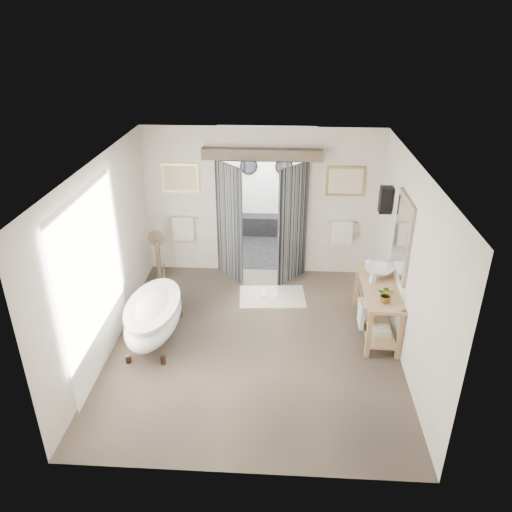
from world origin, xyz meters
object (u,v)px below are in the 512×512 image
object	(u,v)px
rug	(272,297)
basin	(379,272)
vanity	(376,304)
clawfoot_tub	(154,315)

from	to	relation	value
rug	basin	bearing A→B (deg)	-20.35
rug	vanity	bearing A→B (deg)	-29.49
clawfoot_tub	basin	bearing A→B (deg)	11.79
clawfoot_tub	vanity	world-z (taller)	clawfoot_tub
clawfoot_tub	rug	size ratio (longest dim) A/B	1.52
vanity	basin	xyz separation A→B (m)	(0.05, 0.31, 0.43)
vanity	basin	bearing A→B (deg)	81.71
vanity	rug	size ratio (longest dim) A/B	1.33
clawfoot_tub	vanity	xyz separation A→B (m)	(3.54, 0.43, 0.07)
vanity	basin	world-z (taller)	basin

